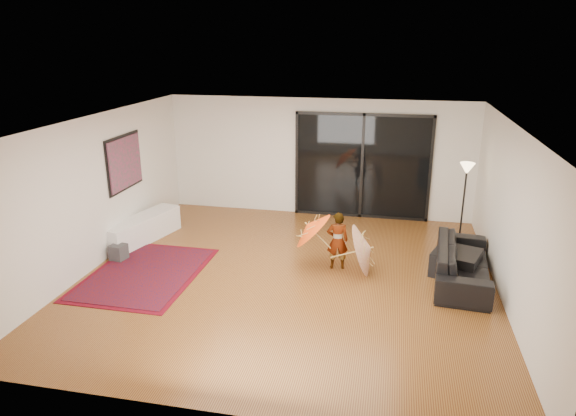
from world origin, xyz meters
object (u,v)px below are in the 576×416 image
(media_console, at_px, (143,229))
(ottoman, at_px, (456,263))
(sofa, at_px, (463,263))
(child, at_px, (337,241))

(media_console, bearing_deg, ottoman, 11.83)
(sofa, bearing_deg, child, 93.68)
(media_console, xyz_separation_m, sofa, (6.20, -0.55, 0.06))
(child, bearing_deg, ottoman, 174.03)
(sofa, xyz_separation_m, child, (-2.16, 0.05, 0.21))
(child, bearing_deg, media_console, -17.64)
(ottoman, bearing_deg, child, -175.34)
(media_console, bearing_deg, child, 7.89)
(media_console, xyz_separation_m, child, (4.04, -0.50, 0.27))
(sofa, bearing_deg, ottoman, 25.23)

